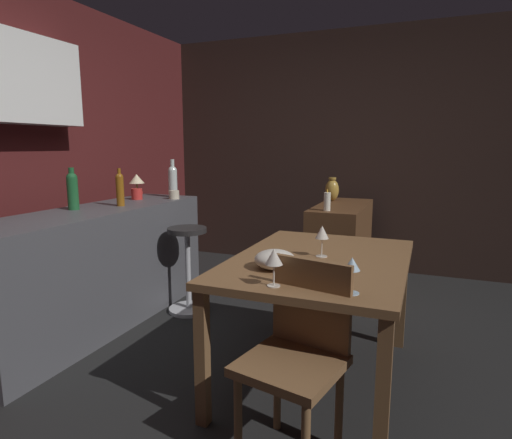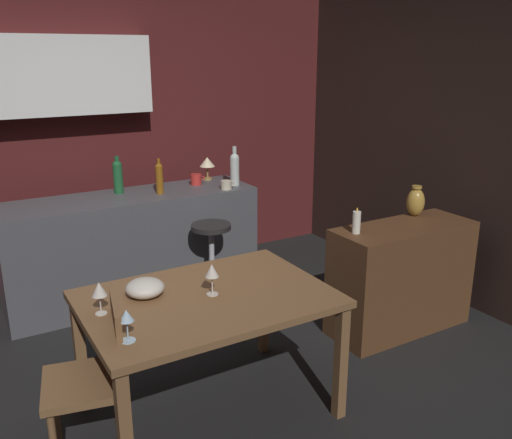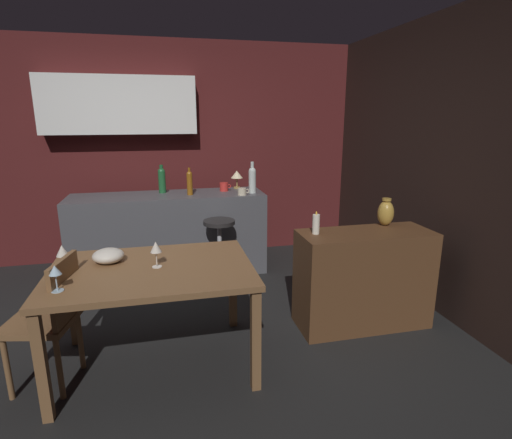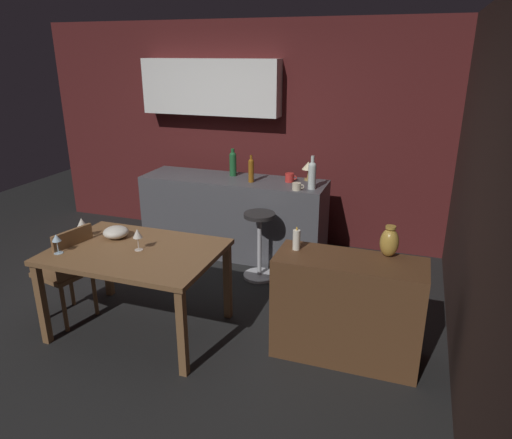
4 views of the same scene
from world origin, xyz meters
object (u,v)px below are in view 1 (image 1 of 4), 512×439
pillar_candle_tall (327,201)px  counter_lamp (137,180)px  wine_glass_left (352,266)px  wine_bottle_amber (120,188)px  bar_stool (188,267)px  sideboard_cabinet (340,247)px  wine_bottle_clear (173,180)px  wine_glass_center (274,258)px  wine_glass_right (322,233)px  dining_table (320,272)px  chair_near_window (298,351)px  cup_cream (174,195)px  fruit_bowl (275,259)px  wine_bottle_green (73,189)px  vase_brass (332,190)px  cup_red (137,194)px

pillar_candle_tall → counter_lamp: bearing=100.4°
wine_glass_left → counter_lamp: bearing=56.4°
wine_bottle_amber → bar_stool: bearing=-61.0°
sideboard_cabinet → wine_bottle_clear: bearing=113.2°
sideboard_cabinet → pillar_candle_tall: size_ratio=6.00×
wine_glass_center → wine_bottle_amber: bearing=59.6°
counter_lamp → wine_bottle_clear: bearing=-70.3°
wine_glass_right → counter_lamp: size_ratio=0.86×
dining_table → wine_glass_right: (0.04, 0.00, 0.22)m
wine_glass_center → chair_near_window: bearing=-119.9°
wine_glass_center → wine_bottle_clear: (1.64, 1.58, 0.19)m
wine_bottle_amber → cup_cream: wine_bottle_amber is taller
wine_glass_left → wine_bottle_amber: bearing=65.0°
wine_bottle_amber → fruit_bowl: bearing=-114.0°
wine_bottle_green → pillar_candle_tall: size_ratio=1.71×
wine_bottle_clear → counter_lamp: bearing=109.7°
sideboard_cabinet → vase_brass: bearing=31.1°
fruit_bowl → pillar_candle_tall: bearing=2.9°
cup_red → cup_cream: 0.32m
wine_glass_center → counter_lamp: (1.52, 1.90, 0.18)m
dining_table → wine_bottle_amber: bearing=77.2°
chair_near_window → bar_stool: size_ratio=1.23×
dining_table → wine_glass_left: (-0.53, -0.26, 0.20)m
sideboard_cabinet → cup_red: cup_red is taller
cup_red → counter_lamp: 0.24m
wine_glass_left → sideboard_cabinet: bearing=11.8°
wine_glass_left → wine_glass_right: wine_glass_right is taller
wine_glass_left → cup_red: size_ratio=1.23×
vase_brass → wine_bottle_green: bearing=140.1°
wine_glass_left → vase_brass: bearing=13.9°
wine_glass_right → wine_bottle_amber: wine_bottle_amber is taller
chair_near_window → wine_bottle_clear: wine_bottle_clear is taller
dining_table → wine_glass_left: wine_glass_left is taller
chair_near_window → cup_cream: cup_cream is taller
sideboard_cabinet → bar_stool: bearing=135.1°
cup_red → cup_cream: cup_red is taller
wine_glass_center → dining_table: bearing=-8.0°
wine_glass_right → wine_glass_center: 0.60m
sideboard_cabinet → cup_cream: (-0.76, 1.36, 0.53)m
chair_near_window → wine_glass_center: bearing=60.1°
wine_bottle_green → wine_bottle_clear: 1.00m
wine_bottle_green → cup_red: bearing=-4.2°
bar_stool → pillar_candle_tall: bearing=-57.6°
wine_glass_right → cup_red: 1.99m
chair_near_window → cup_cream: 2.31m
dining_table → sideboard_cabinet: sideboard_cabinet is taller
cup_red → wine_glass_left: bearing=-121.9°
dining_table → pillar_candle_tall: size_ratio=7.36×
sideboard_cabinet → wine_bottle_amber: size_ratio=3.70×
wine_glass_center → counter_lamp: 2.44m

